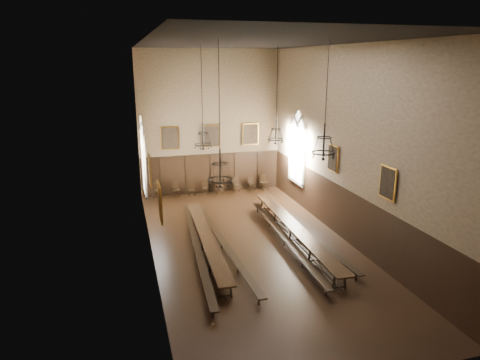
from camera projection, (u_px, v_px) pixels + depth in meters
name	position (u px, v px, depth m)	size (l,w,h in m)	color
floor	(253.00, 247.00, 19.69)	(9.00, 18.00, 0.02)	black
ceiling	(254.00, 42.00, 17.27)	(9.00, 18.00, 0.02)	black
wall_back	(210.00, 123.00, 26.83)	(9.00, 0.02, 9.00)	#886F54
wall_front	(367.00, 226.00, 10.12)	(9.00, 0.02, 9.00)	#886F54
wall_left	(147.00, 157.00, 17.30)	(0.02, 18.00, 9.00)	#886F54
wall_right	(347.00, 146.00, 19.65)	(0.02, 18.00, 9.00)	#886F54
wainscot_panelling	(253.00, 222.00, 19.35)	(9.00, 18.00, 2.50)	black
table_left	(207.00, 244.00, 19.18)	(1.02, 9.18, 0.71)	black
table_right	(295.00, 234.00, 20.12)	(0.97, 10.13, 0.79)	black
bench_left_outer	(197.00, 248.00, 18.86)	(1.05, 10.77, 0.48)	black
bench_left_inner	(222.00, 243.00, 19.42)	(0.71, 10.64, 0.48)	black
bench_right_inner	(284.00, 240.00, 19.77)	(0.70, 9.97, 0.45)	black
bench_right_outer	(304.00, 234.00, 20.51)	(0.86, 9.43, 0.42)	black
chair_0	(157.00, 194.00, 26.57)	(0.49, 0.49, 0.98)	black
chair_1	(176.00, 192.00, 26.98)	(0.45, 0.45, 0.90)	black
chair_2	(192.00, 192.00, 27.12)	(0.41, 0.41, 0.86)	black
chair_3	(205.00, 190.00, 27.44)	(0.49, 0.49, 0.87)	black
chair_4	(220.00, 189.00, 27.62)	(0.46, 0.46, 1.02)	black
chair_5	(236.00, 187.00, 27.98)	(0.45, 0.45, 0.95)	black
chair_6	(252.00, 187.00, 28.14)	(0.45, 0.45, 0.88)	black
chair_7	(264.00, 185.00, 28.39)	(0.54, 0.54, 1.00)	black
chandelier_back_left	(203.00, 138.00, 20.31)	(0.84, 0.84, 4.73)	black
chandelier_back_right	(276.00, 133.00, 21.62)	(0.80, 0.80, 4.72)	black
chandelier_front_left	(220.00, 171.00, 15.63)	(0.93, 0.93, 5.11)	black
chandelier_front_right	(324.00, 146.00, 16.07)	(0.90, 0.90, 4.24)	black
portrait_back_0	(170.00, 138.00, 26.25)	(1.10, 0.12, 1.40)	gold
portrait_back_1	(211.00, 136.00, 26.93)	(1.10, 0.12, 1.40)	gold
portrait_back_2	(251.00, 134.00, 27.60)	(1.10, 0.12, 1.40)	gold
portrait_left_0	(150.00, 170.00, 18.48)	(0.12, 1.00, 1.30)	gold
portrait_left_1	(160.00, 202.00, 14.31)	(0.12, 1.00, 1.30)	gold
portrait_right_0	(333.00, 158.00, 20.76)	(0.12, 1.00, 1.30)	gold
portrait_right_1	(388.00, 183.00, 16.59)	(0.12, 1.00, 1.30)	gold
window_right	(297.00, 147.00, 25.03)	(0.20, 2.20, 4.60)	white
window_left	(143.00, 156.00, 22.72)	(0.20, 2.20, 4.60)	white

